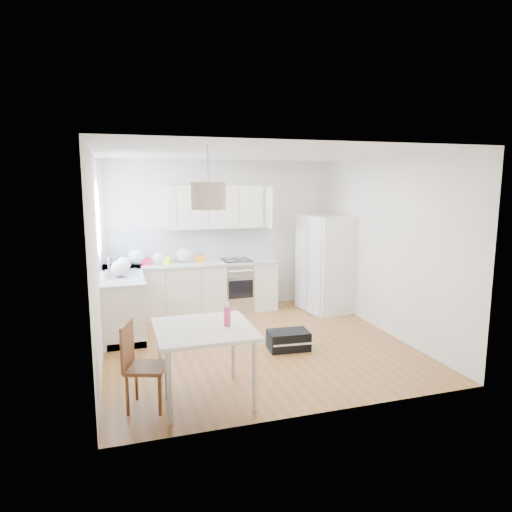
{
  "coord_description": "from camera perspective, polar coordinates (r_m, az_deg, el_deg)",
  "views": [
    {
      "loc": [
        -1.87,
        -6.02,
        2.33
      ],
      "look_at": [
        0.14,
        0.4,
        1.22
      ],
      "focal_mm": 32.0,
      "sensor_mm": 36.0,
      "label": 1
    }
  ],
  "objects": [
    {
      "name": "drink_bottle",
      "position": [
        4.9,
        -3.63,
        -7.27
      ],
      "size": [
        0.09,
        0.09,
        0.25
      ],
      "primitive_type": "cylinder",
      "rotation": [
        0.0,
        0.0,
        0.34
      ],
      "color": "#DB3C7C",
      "rests_on": "dining_table"
    },
    {
      "name": "grocery_bag_a",
      "position": [
        7.98,
        -14.71,
        -0.15
      ],
      "size": [
        0.3,
        0.25,
        0.27
      ],
      "primitive_type": "ellipsoid",
      "color": "white",
      "rests_on": "counter_back"
    },
    {
      "name": "dining_table",
      "position": [
        4.93,
        -6.5,
        -9.85
      ],
      "size": [
        1.02,
        1.02,
        0.8
      ],
      "rotation": [
        0.0,
        0.0,
        0.0
      ],
      "color": "beige",
      "rests_on": "floor"
    },
    {
      "name": "refrigerator",
      "position": [
        8.28,
        8.84,
        -0.96
      ],
      "size": [
        0.93,
        0.96,
        1.72
      ],
      "primitive_type": null,
      "rotation": [
        0.0,
        0.0,
        0.13
      ],
      "color": "white",
      "rests_on": "floor"
    },
    {
      "name": "range_oven",
      "position": [
        8.31,
        -2.46,
        -3.79
      ],
      "size": [
        0.5,
        0.61,
        0.88
      ],
      "primitive_type": null,
      "color": "silver",
      "rests_on": "floor"
    },
    {
      "name": "window_glassblock",
      "position": [
        7.2,
        -19.07,
        4.23
      ],
      "size": [
        0.02,
        1.0,
        1.0
      ],
      "primitive_type": "cube",
      "color": "#BFE0F9",
      "rests_on": "wall_left"
    },
    {
      "name": "backsplash_left",
      "position": [
        7.31,
        -18.88,
        0.04
      ],
      "size": [
        0.01,
        1.8,
        0.58
      ],
      "primitive_type": "cube",
      "color": "white",
      "rests_on": "wall_left"
    },
    {
      "name": "wall_left",
      "position": [
        6.11,
        -19.26,
        -0.41
      ],
      "size": [
        0.0,
        4.2,
        4.2
      ],
      "primitive_type": "plane",
      "rotation": [
        1.57,
        0.0,
        1.57
      ],
      "color": "beige",
      "rests_on": "floor"
    },
    {
      "name": "ceiling",
      "position": [
        6.32,
        -0.09,
        12.71
      ],
      "size": [
        4.2,
        4.2,
        0.0
      ],
      "primitive_type": "plane",
      "rotation": [
        3.14,
        0.0,
        0.0
      ],
      "color": "white",
      "rests_on": "wall_back"
    },
    {
      "name": "dining_chair",
      "position": [
        4.95,
        -13.5,
        -13.18
      ],
      "size": [
        0.48,
        0.48,
        0.91
      ],
      "primitive_type": null,
      "rotation": [
        0.0,
        0.0,
        -0.32
      ],
      "color": "#523518",
      "rests_on": "floor"
    },
    {
      "name": "floor",
      "position": [
        6.72,
        -0.09,
        -10.92
      ],
      "size": [
        4.2,
        4.2,
        0.0
      ],
      "primitive_type": "plane",
      "color": "brown",
      "rests_on": "ground"
    },
    {
      "name": "grocery_bag_c",
      "position": [
        8.1,
        -8.98,
        0.09
      ],
      "size": [
        0.27,
        0.23,
        0.24
      ],
      "primitive_type": "ellipsoid",
      "color": "white",
      "rests_on": "counter_back"
    },
    {
      "name": "wall_back",
      "position": [
        8.39,
        -4.35,
        2.63
      ],
      "size": [
        4.2,
        0.0,
        4.2
      ],
      "primitive_type": "plane",
      "rotation": [
        1.57,
        0.0,
        0.0
      ],
      "color": "beige",
      "rests_on": "floor"
    },
    {
      "name": "grocery_bag_d",
      "position": [
        7.56,
        -16.24,
        -0.95
      ],
      "size": [
        0.24,
        0.2,
        0.21
      ],
      "primitive_type": "ellipsoid",
      "color": "white",
      "rests_on": "counter_back"
    },
    {
      "name": "upper_cabinets",
      "position": [
        8.16,
        -5.17,
        6.13
      ],
      "size": [
        1.7,
        0.32,
        0.75
      ],
      "primitive_type": "cube",
      "color": "silver",
      "rests_on": "wall_back"
    },
    {
      "name": "sink",
      "position": [
        7.31,
        -16.47,
        -2.19
      ],
      "size": [
        0.5,
        0.8,
        0.16
      ],
      "primitive_type": null,
      "color": "silver",
      "rests_on": "counter_left"
    },
    {
      "name": "pendant_lamp",
      "position": [
        4.79,
        -5.96,
        7.5
      ],
      "size": [
        0.46,
        0.46,
        0.28
      ],
      "primitive_type": "cylinder",
      "rotation": [
        0.0,
        0.0,
        -0.35
      ],
      "color": "beige",
      "rests_on": "ceiling"
    },
    {
      "name": "cabinets_left",
      "position": [
        7.47,
        -16.3,
        -5.69
      ],
      "size": [
        0.6,
        1.8,
        0.88
      ],
      "primitive_type": "cube",
      "color": "silver",
      "rests_on": "floor"
    },
    {
      "name": "counter_left",
      "position": [
        7.36,
        -16.47,
        -2.23
      ],
      "size": [
        0.64,
        1.82,
        0.04
      ],
      "primitive_type": "cube",
      "color": "#B0B2B5",
      "rests_on": "cabinets_left"
    },
    {
      "name": "wall_right",
      "position": [
        7.28,
        15.9,
        1.26
      ],
      "size": [
        0.0,
        4.2,
        4.2
      ],
      "primitive_type": "plane",
      "rotation": [
        1.57,
        0.0,
        -1.57
      ],
      "color": "beige",
      "rests_on": "floor"
    },
    {
      "name": "backsplash_back",
      "position": [
        8.29,
        -8.37,
        1.5
      ],
      "size": [
        3.0,
        0.01,
        0.58
      ],
      "primitive_type": "cube",
      "color": "white",
      "rests_on": "wall_back"
    },
    {
      "name": "grocery_bag_b",
      "position": [
        7.99,
        -12.12,
        -0.29
      ],
      "size": [
        0.22,
        0.19,
        0.2
      ],
      "primitive_type": "ellipsoid",
      "color": "white",
      "rests_on": "counter_back"
    },
    {
      "name": "gym_bag",
      "position": [
        6.5,
        4.06,
        -10.44
      ],
      "size": [
        0.59,
        0.41,
        0.26
      ],
      "primitive_type": "cube",
      "rotation": [
        0.0,
        0.0,
        -0.08
      ],
      "color": "black",
      "rests_on": "floor"
    },
    {
      "name": "snack_yellow",
      "position": [
        7.99,
        -11.16,
        -0.54
      ],
      "size": [
        0.21,
        0.19,
        0.12
      ],
      "primitive_type": "cube",
      "rotation": [
        0.0,
        0.0,
        -0.62
      ],
      "color": "yellow",
      "rests_on": "counter_back"
    },
    {
      "name": "cabinets_back",
      "position": [
        8.15,
        -7.92,
        -4.14
      ],
      "size": [
        3.0,
        0.6,
        0.88
      ],
      "primitive_type": "cube",
      "color": "silver",
      "rests_on": "floor"
    },
    {
      "name": "counter_back",
      "position": [
        8.05,
        -7.99,
        -0.96
      ],
      "size": [
        3.02,
        0.64,
        0.04
      ],
      "primitive_type": "cube",
      "color": "#B0B2B5",
      "rests_on": "cabinets_back"
    },
    {
      "name": "grocery_bag_e",
      "position": [
        7.1,
        -16.66,
        -1.51
      ],
      "size": [
        0.27,
        0.23,
        0.24
      ],
      "primitive_type": "ellipsoid",
      "color": "white",
      "rests_on": "counter_left"
    },
    {
      "name": "snack_red",
      "position": [
        7.98,
        -13.6,
        -0.68
      ],
      "size": [
        0.18,
        0.14,
        0.11
      ],
      "primitive_type": "cube",
      "rotation": [
        0.0,
        0.0,
        0.29
      ],
      "color": "red",
      "rests_on": "counter_back"
    },
    {
      "name": "snack_orange",
      "position": [
        8.06,
        -6.95,
        -0.36
      ],
      "size": [
        0.19,
        0.14,
        0.12
      ],
      "primitive_type": "cube",
      "rotation": [
        0.0,
        0.0,
        -0.19
      ],
      "color": "orange",
      "rests_on": "counter_back"
    }
  ]
}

